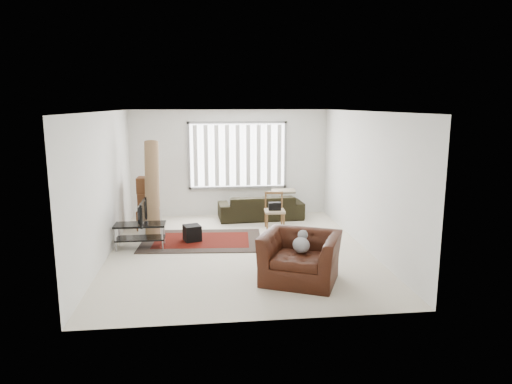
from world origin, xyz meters
TOP-DOWN VIEW (x-y plane):
  - room at (0.03, 0.51)m, footprint 6.00×6.02m
  - persian_rug at (-0.74, 0.71)m, footprint 2.60×1.83m
  - tv_stand at (-1.95, 0.38)m, footprint 1.00×0.45m
  - tv at (-1.95, 0.38)m, footprint 0.10×0.81m
  - subwoofer at (-0.94, 0.70)m, footprint 0.41×0.41m
  - moving_boxes at (-1.95, 1.82)m, footprint 0.51×0.47m
  - white_flatpack at (-1.84, 1.15)m, footprint 0.53×0.28m
  - rolled_rug at (-1.79, 1.38)m, footprint 0.35×0.98m
  - sofa at (0.73, 2.45)m, footprint 2.13×1.01m
  - side_chair at (0.93, 1.50)m, footprint 0.47×0.47m
  - armchair at (0.86, -1.67)m, footprint 1.54×1.46m

SIDE VIEW (x-z plane):
  - persian_rug at x=-0.74m, z-range 0.00..0.02m
  - subwoofer at x=-0.94m, z-range 0.02..0.35m
  - white_flatpack at x=-1.84m, z-range 0.00..0.65m
  - tv_stand at x=-1.95m, z-range 0.11..0.61m
  - sofa at x=0.73m, z-range 0.00..0.80m
  - armchair at x=0.86m, z-range 0.00..0.90m
  - side_chair at x=0.93m, z-range 0.04..0.89m
  - moving_boxes at x=-1.95m, z-range -0.04..1.16m
  - tv at x=-1.95m, z-range 0.50..0.96m
  - rolled_rug at x=-1.79m, z-range 0.00..2.07m
  - room at x=0.03m, z-range 0.40..3.11m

